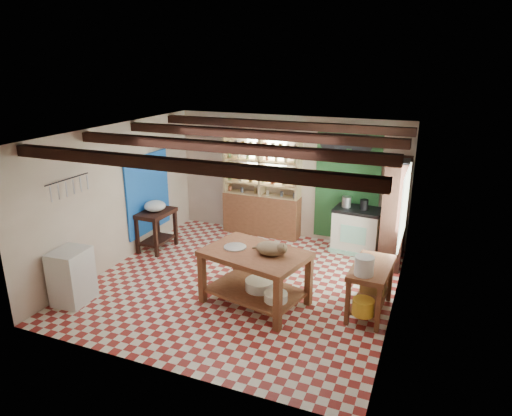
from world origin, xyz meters
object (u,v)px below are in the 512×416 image
at_px(work_table, 255,278).
at_px(stove, 357,230).
at_px(white_cabinet, 72,276).
at_px(cat, 271,248).
at_px(right_counter, 370,289).
at_px(prep_table, 157,230).

height_order(work_table, stove, stove).
relative_size(white_cabinet, cat, 1.95).
bearing_deg(work_table, cat, 11.31).
height_order(white_cabinet, right_counter, white_cabinet).
height_order(stove, right_counter, stove).
bearing_deg(stove, work_table, -107.67).
xyz_separation_m(prep_table, right_counter, (4.38, -0.86, -0.02)).
height_order(work_table, prep_table, work_table).
bearing_deg(stove, right_counter, -70.52).
xyz_separation_m(prep_table, cat, (2.93, -1.27, 0.58)).
bearing_deg(cat, prep_table, 159.62).
bearing_deg(cat, work_table, -178.69).
bearing_deg(right_counter, cat, -161.23).
bearing_deg(white_cabinet, work_table, 16.61).
bearing_deg(work_table, right_counter, 26.42).
xyz_separation_m(work_table, right_counter, (1.71, 0.40, -0.05)).
relative_size(stove, white_cabinet, 1.04).
distance_m(work_table, white_cabinet, 2.89).
relative_size(work_table, prep_table, 1.91).
bearing_deg(white_cabinet, stove, 40.03).
distance_m(work_table, prep_table, 2.95).
height_order(work_table, cat, cat).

